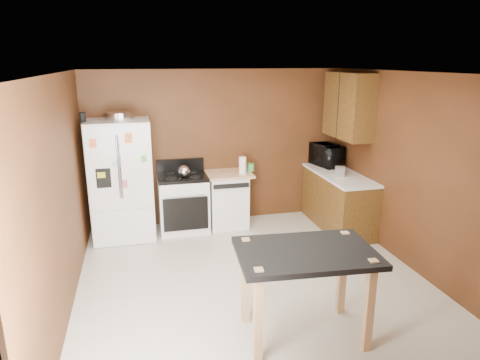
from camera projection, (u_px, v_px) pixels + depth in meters
name	position (u px, v px, depth m)	size (l,w,h in m)	color
floor	(254.00, 283.00, 5.25)	(4.50, 4.50, 0.00)	beige
ceiling	(256.00, 73.00, 4.56)	(4.50, 4.50, 0.00)	white
wall_back	(218.00, 147.00, 7.01)	(4.20, 4.20, 0.00)	#562B16
wall_front	(348.00, 280.00, 2.80)	(4.20, 4.20, 0.00)	#562B16
wall_left	(60.00, 199.00, 4.43)	(4.50, 4.50, 0.00)	#562B16
wall_right	(416.00, 174.00, 5.38)	(4.50, 4.50, 0.00)	#562B16
roasting_pan	(119.00, 116.00, 6.18)	(0.44, 0.44, 0.11)	silver
pen_cup	(82.00, 117.00, 5.93)	(0.09, 0.09, 0.13)	black
kettle	(184.00, 171.00, 6.53)	(0.19, 0.19, 0.19)	silver
paper_towel	(243.00, 165.00, 6.75)	(0.12, 0.12, 0.27)	white
green_canister	(251.00, 167.00, 6.95)	(0.11, 0.11, 0.12)	green
toaster	(339.00, 169.00, 6.66)	(0.15, 0.24, 0.18)	silver
microwave	(326.00, 156.00, 7.25)	(0.60, 0.41, 0.33)	black
refrigerator	(122.00, 180.00, 6.39)	(0.90, 0.80, 1.80)	white
gas_range	(183.00, 202.00, 6.77)	(0.76, 0.68, 1.10)	white
dishwasher	(227.00, 199.00, 6.96)	(0.78, 0.63, 0.89)	white
right_cabinets	(341.00, 172.00, 6.80)	(0.63, 1.58, 2.45)	brown
island	(305.00, 263.00, 4.05)	(1.36, 0.96, 0.93)	black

